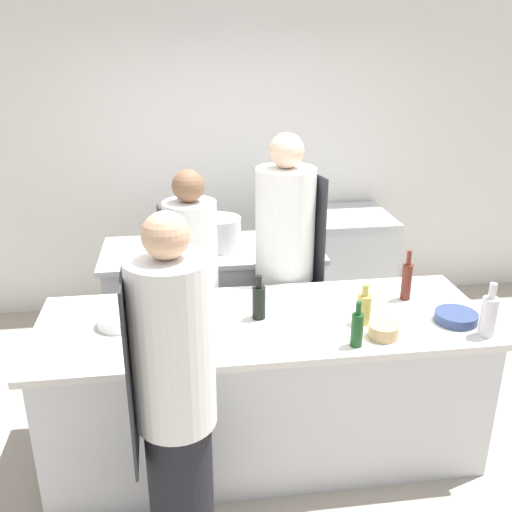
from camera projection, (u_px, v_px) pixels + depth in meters
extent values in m
plane|color=#A89E8E|center=(264.00, 444.00, 3.57)|extent=(16.00, 16.00, 0.00)
cube|color=silver|center=(228.00, 154.00, 5.02)|extent=(8.00, 0.06, 2.80)
cube|color=silver|center=(264.00, 387.00, 3.41)|extent=(2.46, 0.89, 0.84)
cube|color=silver|center=(264.00, 322.00, 3.25)|extent=(2.57, 0.92, 0.04)
cube|color=silver|center=(213.00, 303.00, 4.48)|extent=(1.58, 0.70, 0.84)
cube|color=silver|center=(212.00, 251.00, 4.31)|extent=(1.65, 0.73, 0.04)
cube|color=silver|center=(346.00, 264.00, 5.10)|extent=(0.71, 0.73, 0.94)
cube|color=black|center=(356.00, 303.00, 4.85)|extent=(0.57, 0.01, 0.33)
cube|color=black|center=(361.00, 232.00, 4.61)|extent=(0.60, 0.01, 0.06)
cylinder|color=black|center=(182.00, 492.00, 2.65)|extent=(0.30, 0.30, 0.81)
cylinder|color=silver|center=(172.00, 344.00, 2.36)|extent=(0.35, 0.35, 0.76)
cube|color=#2D2D33|center=(130.00, 371.00, 2.37)|extent=(0.02, 0.34, 0.87)
sphere|color=tan|center=(166.00, 235.00, 2.19)|extent=(0.19, 0.19, 0.19)
cylinder|color=black|center=(283.00, 330.00, 4.07)|extent=(0.34, 0.34, 0.84)
cylinder|color=silver|center=(285.00, 224.00, 3.78)|extent=(0.40, 0.40, 0.76)
cube|color=#2D2D33|center=(312.00, 236.00, 3.89)|extent=(0.09, 0.37, 0.88)
sphere|color=beige|center=(287.00, 151.00, 3.60)|extent=(0.23, 0.23, 0.23)
cylinder|color=black|center=(196.00, 349.00, 3.91)|extent=(0.29, 0.29, 0.75)
cylinder|color=silver|center=(191.00, 253.00, 3.65)|extent=(0.34, 0.34, 0.68)
cube|color=#2D2D33|center=(165.00, 270.00, 3.63)|extent=(0.07, 0.32, 0.78)
sphere|color=brown|center=(188.00, 186.00, 3.49)|extent=(0.20, 0.20, 0.20)
cylinder|color=silver|center=(488.00, 317.00, 3.03)|extent=(0.09, 0.09, 0.22)
cylinder|color=silver|center=(493.00, 291.00, 2.98)|extent=(0.04, 0.04, 0.09)
cylinder|color=black|center=(259.00, 303.00, 3.23)|extent=(0.08, 0.08, 0.19)
cylinder|color=black|center=(259.00, 282.00, 3.18)|extent=(0.03, 0.03, 0.07)
cylinder|color=#2D5175|center=(156.00, 341.00, 2.81)|extent=(0.07, 0.07, 0.21)
cylinder|color=#2D5175|center=(154.00, 314.00, 2.75)|extent=(0.03, 0.03, 0.08)
cylinder|color=#19471E|center=(357.00, 330.00, 2.94)|extent=(0.06, 0.06, 0.18)
cylinder|color=#19471E|center=(359.00, 308.00, 2.89)|extent=(0.03, 0.03, 0.07)
cylinder|color=#B2A84C|center=(364.00, 309.00, 3.17)|extent=(0.08, 0.08, 0.17)
cylinder|color=#B2A84C|center=(365.00, 290.00, 3.13)|extent=(0.04, 0.04, 0.07)
cylinder|color=#5B2319|center=(407.00, 282.00, 3.45)|extent=(0.06, 0.06, 0.23)
cylinder|color=#5B2319|center=(409.00, 258.00, 3.39)|extent=(0.03, 0.03, 0.09)
cylinder|color=white|center=(119.00, 320.00, 3.16)|extent=(0.24, 0.24, 0.06)
cylinder|color=navy|center=(456.00, 317.00, 3.21)|extent=(0.24, 0.24, 0.06)
cylinder|color=tan|center=(383.00, 331.00, 3.04)|extent=(0.16, 0.16, 0.07)
cylinder|color=#B2382D|center=(171.00, 313.00, 3.22)|extent=(0.09, 0.09, 0.09)
cylinder|color=silver|center=(220.00, 233.00, 4.26)|extent=(0.31, 0.31, 0.24)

